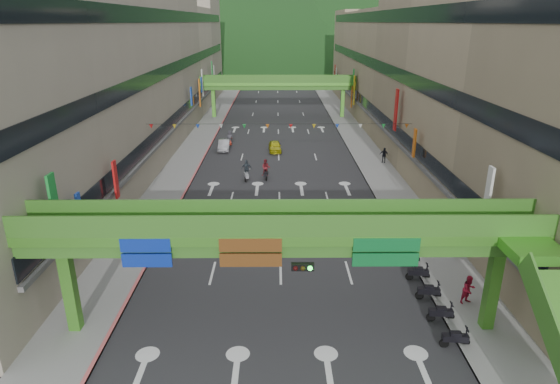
{
  "coord_description": "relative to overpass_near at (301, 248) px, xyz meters",
  "views": [
    {
      "loc": [
        -0.23,
        -15.12,
        15.61
      ],
      "look_at": [
        0.0,
        18.0,
        3.5
      ],
      "focal_mm": 30.0,
      "sensor_mm": 36.0,
      "label": 1
    }
  ],
  "objects": [
    {
      "name": "hill_right",
      "position": [
        24.07,
        174.62,
        -5.21
      ],
      "size": [
        208.0,
        176.0,
        128.0
      ],
      "primitive_type": "ellipsoid",
      "color": "#1C4419",
      "rests_on": "ground"
    },
    {
      "name": "hill_left",
      "position": [
        -15.93,
        154.62,
        -5.21
      ],
      "size": [
        168.0,
        140.0,
        112.0
      ],
      "primitive_type": "ellipsoid",
      "color": "#1C4419",
      "rests_on": "ground"
    },
    {
      "name": "scooter_rider_far",
      "position": [
        -7.35,
        39.66,
        -4.09
      ],
      "size": [
        0.96,
        1.6,
        2.18
      ],
      "color": "maroon",
      "rests_on": "ground"
    },
    {
      "name": "pedestrian_red",
      "position": [
        9.93,
        2.87,
        -4.34
      ],
      "size": [
        1.03,
        0.93,
        1.74
      ],
      "primitive_type": "imported",
      "rotation": [
        0.0,
        0.0,
        0.38
      ],
      "color": "#A6152D",
      "rests_on": "ground"
    },
    {
      "name": "overpass_near",
      "position": [
        0.0,
        0.0,
        0.0
      ],
      "size": [
        28.0,
        12.27,
        7.1
      ],
      "color": "#4C9E2D",
      "rests_on": "ground"
    },
    {
      "name": "scooter_rider_mid",
      "position": [
        -2.32,
        26.19,
        -4.09
      ],
      "size": [
        0.95,
        1.6,
        2.15
      ],
      "color": "black",
      "rests_on": "ground"
    },
    {
      "name": "building_row_right",
      "position": [
        18.0,
        44.62,
        4.25
      ],
      "size": [
        12.8,
        95.0,
        19.0
      ],
      "color": "gray",
      "rests_on": "ground"
    },
    {
      "name": "pedestrian_dark",
      "position": [
        11.27,
        31.79,
        -4.33
      ],
      "size": [
        1.12,
        0.8,
        1.76
      ],
      "primitive_type": "imported",
      "rotation": [
        0.0,
        0.0,
        -0.41
      ],
      "color": "black",
      "rests_on": "ground"
    },
    {
      "name": "sidewalk_left",
      "position": [
        -11.93,
        44.62,
        -5.13
      ],
      "size": [
        4.0,
        140.0,
        0.15
      ],
      "primitive_type": "cube",
      "color": "gray",
      "rests_on": "ground"
    },
    {
      "name": "car_yellow",
      "position": [
        -1.41,
        37.26,
        -4.55
      ],
      "size": [
        1.78,
        3.96,
        1.32
      ],
      "primitive_type": "imported",
      "rotation": [
        0.0,
        0.0,
        0.06
      ],
      "color": "gold",
      "rests_on": "ground"
    },
    {
      "name": "curb_right",
      "position": [
        8.17,
        44.62,
        -5.12
      ],
      "size": [
        0.2,
        140.0,
        0.18
      ],
      "primitive_type": "cube",
      "color": "gray",
      "rests_on": "ground"
    },
    {
      "name": "scooter_rider_near",
      "position": [
        -4.82,
        9.97,
        -4.31
      ],
      "size": [
        0.7,
        1.59,
        1.95
      ],
      "color": "black",
      "rests_on": "ground"
    },
    {
      "name": "sidewalk_right",
      "position": [
        10.07,
        44.62,
        -5.13
      ],
      "size": [
        4.0,
        140.0,
        0.15
      ],
      "primitive_type": "cube",
      "color": "gray",
      "rests_on": "ground"
    },
    {
      "name": "road_slab",
      "position": [
        -0.93,
        44.62,
        -5.2
      ],
      "size": [
        18.0,
        140.0,
        0.02
      ],
      "primitive_type": "cube",
      "color": "#28282B",
      "rests_on": "ground"
    },
    {
      "name": "car_silver",
      "position": [
        -7.93,
        37.99,
        -4.55
      ],
      "size": [
        1.52,
        4.02,
        1.31
      ],
      "primitive_type": "imported",
      "rotation": [
        0.0,
        0.0,
        0.03
      ],
      "color": "#ABABB2",
      "rests_on": "ground"
    },
    {
      "name": "overpass_far",
      "position": [
        -0.93,
        59.62,
        0.2
      ],
      "size": [
        28.0,
        2.2,
        7.1
      ],
      "color": "#4C9E2D",
      "rests_on": "ground"
    },
    {
      "name": "curb_left",
      "position": [
        -10.03,
        44.62,
        -5.12
      ],
      "size": [
        0.2,
        140.0,
        0.18
      ],
      "primitive_type": "cube",
      "color": "#CC5959",
      "rests_on": "ground"
    },
    {
      "name": "parked_scooter_row",
      "position": [
        7.86,
        4.62,
        -4.68
      ],
      "size": [
        1.6,
        11.55,
        1.08
      ],
      "color": "black",
      "rests_on": "ground"
    },
    {
      "name": "scooter_rider_left",
      "position": [
        -4.33,
        25.77,
        -4.09
      ],
      "size": [
        1.15,
        1.59,
        2.2
      ],
      "color": "gray",
      "rests_on": "ground"
    },
    {
      "name": "building_row_left",
      "position": [
        -19.86,
        44.62,
        4.25
      ],
      "size": [
        12.8,
        95.0,
        19.0
      ],
      "color": "#9E937F",
      "rests_on": "ground"
    },
    {
      "name": "pedestrian_blue",
      "position": [
        11.27,
        8.65,
        -4.35
      ],
      "size": [
        0.92,
        0.75,
        1.71
      ],
      "primitive_type": "imported",
      "rotation": [
        0.0,
        0.0,
        2.81
      ],
      "color": "#2C3A51",
      "rests_on": "ground"
    },
    {
      "name": "bunting_string",
      "position": [
        -0.93,
        24.62,
        0.75
      ],
      "size": [
        26.0,
        0.36,
        0.47
      ],
      "color": "black",
      "rests_on": "ground"
    }
  ]
}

